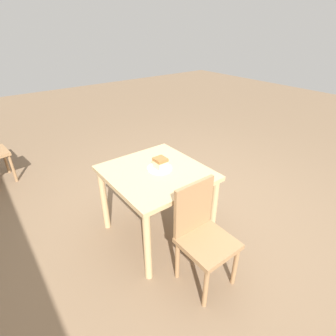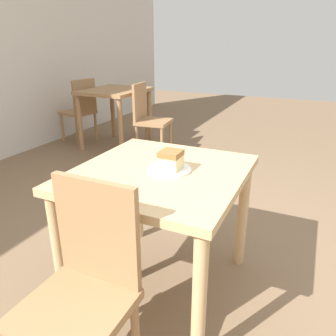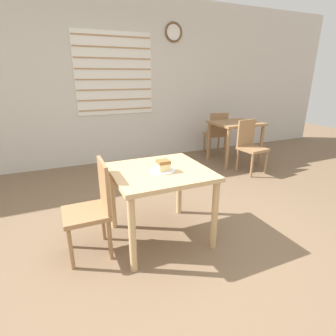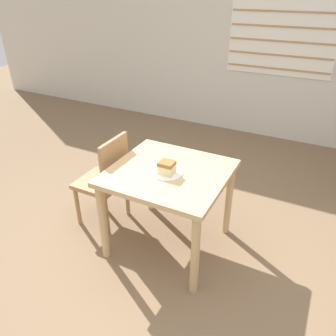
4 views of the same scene
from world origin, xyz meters
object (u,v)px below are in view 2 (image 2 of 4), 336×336
Objects in this scene: dining_table_near at (160,190)px; cake_slice at (171,160)px; chair_far_opposite at (80,109)px; plate at (169,169)px; chair_near_window at (83,288)px; chair_far_corner at (149,117)px; dining_table_far at (115,100)px.

cake_slice reaches higher than dining_table_near.
plate is (-2.09, -2.27, 0.26)m from chair_far_opposite.
chair_near_window and chair_far_corner have the same top height.
chair_far_opposite is at bearing 47.34° from plate.
dining_table_far is at bearing 73.12° from chair_far_corner.
dining_table_near is 8.03× the size of cake_slice.
dining_table_far is 0.97× the size of chair_far_opposite.
chair_far_opposite reaches higher than cake_slice.
dining_table_near is 1.05× the size of dining_table_far.
chair_near_window is at bearing 51.37° from chair_far_opposite.
chair_near_window reaches higher than dining_table_near.
plate is at bearing 84.32° from chair_near_window.
chair_near_window is (-2.76, -1.68, -0.15)m from dining_table_far.
chair_far_opposite is at bearing 94.67° from dining_table_far.
chair_far_opposite is (-0.04, 0.53, -0.15)m from dining_table_far.
dining_table_far reaches higher than plate.
chair_far_corner is at bearing -100.62° from dining_table_far.
chair_near_window is 0.70m from cake_slice.
dining_table_far is 0.97× the size of chair_near_window.
cake_slice is (-2.14, -1.75, 0.16)m from dining_table_far.
dining_table_far is at bearing 121.23° from chair_near_window.
cake_slice is at bearing -140.73° from dining_table_far.
chair_far_corner and chair_far_opposite have the same top height.
chair_far_corner is 1.00× the size of chair_far_opposite.
plate is 2.04× the size of cake_slice.
chair_far_corner is (2.05, 1.16, -0.14)m from dining_table_near.
chair_far_corner is at bearing 30.67° from plate.
chair_far_opposite reaches higher than dining_table_near.
chair_near_window reaches higher than cake_slice.
chair_far_corner reaches higher than dining_table_far.
dining_table_far is 7.66× the size of cake_slice.
chair_far_opposite is (0.06, 1.06, 0.00)m from chair_far_corner.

